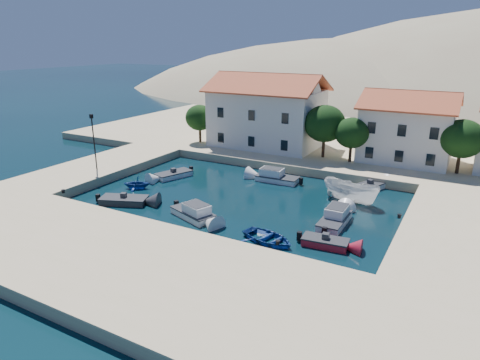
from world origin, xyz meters
The scene contains 21 objects.
ground centered at (0.00, 0.00, 0.00)m, with size 400.00×400.00×0.00m, color black.
quay_south centered at (0.00, -6.00, 0.50)m, with size 52.00×12.00×1.00m, color #C9B789.
quay_east centered at (20.50, 10.00, 0.50)m, with size 11.00×20.00×1.00m, color #C9B789.
quay_west centered at (-19.00, 10.00, 0.50)m, with size 8.00×20.00×1.00m, color #C9B789.
quay_north centered at (2.00, 38.00, 0.50)m, with size 80.00×36.00×1.00m, color #C9B789.
hills centered at (20.64, 123.62, -23.40)m, with size 254.00×176.00×99.00m.
building_left centered at (-6.00, 28.00, 5.94)m, with size 14.70×9.45×9.70m.
building_mid centered at (12.00, 29.00, 5.22)m, with size 10.50×8.40×8.30m.
trees centered at (4.51, 25.46, 4.84)m, with size 37.30×5.30×6.45m.
lamppost centered at (-17.50, 8.00, 4.75)m, with size 0.35×0.25×6.22m.
bollards centered at (2.80, 3.87, 1.15)m, with size 29.36×9.56×0.30m.
motorboat_grey_sw centered at (-9.21, 3.48, 0.29)m, with size 4.81×3.47×1.25m.
cabin_cruiser_south centered at (-1.52, 3.88, 0.48)m, with size 4.83×3.30×1.60m.
rowboat_south centered at (6.33, 2.75, 0.00)m, with size 3.13×4.38×0.91m, color navy.
motorboat_red_se centered at (10.43, 4.17, 0.30)m, with size 3.58×1.88×1.25m.
cabin_cruiser_east centered at (9.82, 8.44, 0.48)m, with size 1.92×4.67×1.60m.
boat_east centered at (9.55, 14.39, 0.00)m, with size 2.22×5.90×2.28m, color white.
motorboat_white_ne centered at (10.35, 19.00, 0.29)m, with size 3.10×4.13×1.25m.
rowboat_west centered at (-11.11, 7.39, 0.00)m, with size 2.40×2.78×1.46m, color navy.
motorboat_white_west centered at (-10.13, 12.37, 0.29)m, with size 3.12×4.50×1.25m.
cabin_cruiser_north centered at (0.80, 16.68, 0.48)m, with size 4.76×2.16×1.60m.
Camera 1 is at (18.97, -24.45, 14.77)m, focal length 32.00 mm.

